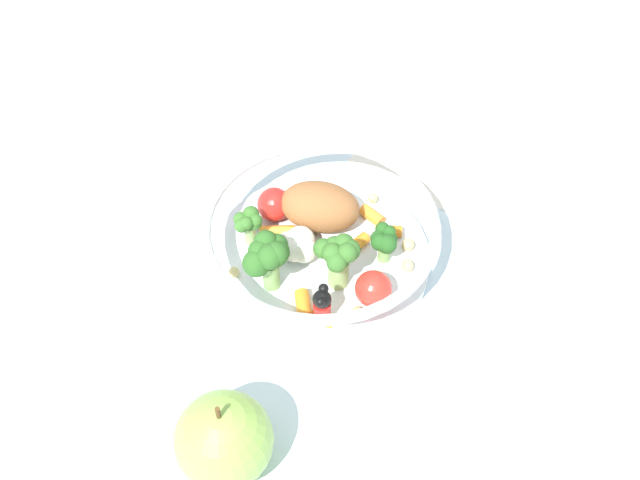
{
  "coord_description": "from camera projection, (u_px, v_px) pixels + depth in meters",
  "views": [
    {
      "loc": [
        -0.09,
        0.44,
        0.58
      ],
      "look_at": [
        0.01,
        0.0,
        0.03
      ],
      "focal_mm": 44.36,
      "sensor_mm": 36.0,
      "label": 1
    }
  ],
  "objects": [
    {
      "name": "ground_plane",
      "position": [
        329.0,
        263.0,
        0.73
      ],
      "size": [
        2.4,
        2.4,
        0.0
      ],
      "primitive_type": "plane",
      "color": "silver"
    },
    {
      "name": "food_container",
      "position": [
        317.0,
        239.0,
        0.71
      ],
      "size": [
        0.21,
        0.21,
        0.07
      ],
      "color": "white",
      "rests_on": "ground_plane"
    },
    {
      "name": "folded_napkin",
      "position": [
        437.0,
        147.0,
        0.82
      ],
      "size": [
        0.18,
        0.18,
        0.01
      ],
      "primitive_type": "cube",
      "rotation": [
        0.0,
        0.0,
        -0.37
      ],
      "color": "silver",
      "rests_on": "ground_plane"
    },
    {
      "name": "loose_apple",
      "position": [
        224.0,
        440.0,
        0.58
      ],
      "size": [
        0.07,
        0.07,
        0.09
      ],
      "color": "#8CB74C",
      "rests_on": "ground_plane"
    }
  ]
}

